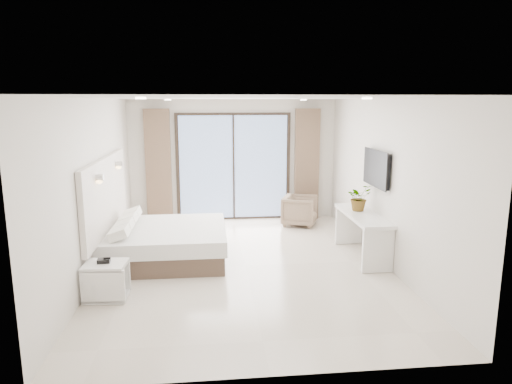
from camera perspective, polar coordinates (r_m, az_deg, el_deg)
ground at (r=7.58m, az=-1.39°, el=-9.19°), size 6.20×6.20×0.00m
room_shell at (r=7.96m, az=-3.34°, el=3.54°), size 4.62×6.22×2.72m
bed at (r=7.94m, az=-11.25°, el=-6.23°), size 1.99×1.89×0.69m
nightstand at (r=6.62m, az=-18.22°, el=-10.51°), size 0.58×0.49×0.50m
phone at (r=6.56m, az=-18.49°, el=-8.15°), size 0.17×0.14×0.05m
console_desk at (r=8.03m, az=13.17°, el=-4.07°), size 0.52×1.66×0.77m
plant at (r=8.16m, az=12.73°, el=-1.01°), size 0.57×0.59×0.36m
armchair at (r=9.95m, az=5.51°, el=-2.14°), size 0.85×0.88×0.71m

